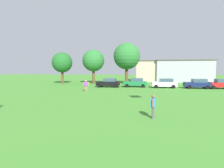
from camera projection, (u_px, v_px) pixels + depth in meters
name	position (u px, v px, depth m)	size (l,w,h in m)	color
ground_plane	(129.00, 90.00, 28.72)	(160.00, 160.00, 0.00)	#42842D
adult_bystander	(153.00, 104.00, 12.28)	(0.40, 0.77, 1.65)	#4C4C51
bystander_near_trees	(86.00, 85.00, 27.05)	(0.82, 0.39, 1.73)	#8C7259
parked_car_black_0	(108.00, 83.00, 33.50)	(4.30, 2.02, 1.68)	black
parked_car_green_1	(135.00, 82.00, 33.73)	(4.30, 2.02, 1.68)	#196B38
parked_car_white_2	(165.00, 83.00, 32.17)	(4.30, 2.02, 1.68)	white
parked_car_navy_3	(197.00, 84.00, 31.24)	(4.30, 2.02, 1.68)	#141E4C
parked_car_red_4	(221.00, 84.00, 30.75)	(4.30, 2.02, 1.68)	red
tree_far_left	(62.00, 63.00, 40.83)	(4.58, 4.58, 7.14)	brown
tree_center	(93.00, 61.00, 41.23)	(5.01, 5.01, 7.80)	brown
tree_far_right	(127.00, 56.00, 39.62)	(5.85, 5.85, 9.12)	brown
house_left	(182.00, 71.00, 48.05)	(14.35, 8.72, 5.72)	#9999A3
house_right	(159.00, 71.00, 48.90)	(12.93, 7.26, 5.65)	tan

